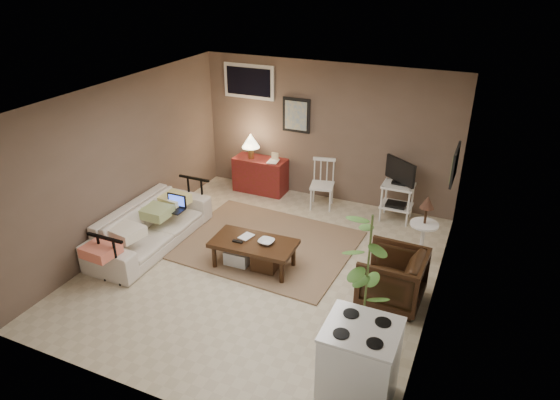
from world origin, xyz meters
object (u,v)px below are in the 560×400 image
at_px(coffee_table, 253,252).
at_px(sofa, 150,220).
at_px(red_console, 259,172).
at_px(armchair, 392,275).
at_px(stove, 359,365).
at_px(spindle_chair, 322,186).
at_px(tv_stand, 398,189).
at_px(side_table, 425,222).
at_px(potted_plant, 367,276).

bearing_deg(coffee_table, sofa, -177.76).
distance_m(red_console, armchair, 3.72).
relative_size(armchair, stove, 0.86).
relative_size(coffee_table, spindle_chair, 1.39).
bearing_deg(tv_stand, red_console, 177.65).
height_order(spindle_chair, tv_stand, tv_stand).
height_order(tv_stand, side_table, tv_stand).
xyz_separation_m(spindle_chair, armchair, (1.68, -2.14, -0.01)).
relative_size(coffee_table, stove, 1.31).
height_order(sofa, stove, stove).
relative_size(red_console, armchair, 1.43).
bearing_deg(tv_stand, stove, -83.16).
xyz_separation_m(armchair, potted_plant, (-0.13, -0.84, 0.48)).
relative_size(sofa, red_console, 1.92).
relative_size(red_console, tv_stand, 1.05).
height_order(tv_stand, armchair, tv_stand).
bearing_deg(stove, spindle_chair, 114.37).
xyz_separation_m(spindle_chair, potted_plant, (1.55, -2.99, 0.47)).
distance_m(red_console, stove, 4.97).
bearing_deg(coffee_table, tv_stand, 55.87).
bearing_deg(tv_stand, potted_plant, -84.66).
bearing_deg(armchair, coffee_table, -87.51).
bearing_deg(tv_stand, armchair, -79.38).
xyz_separation_m(coffee_table, spindle_chair, (0.23, 2.17, 0.15)).
bearing_deg(stove, side_table, 87.27).
bearing_deg(potted_plant, coffee_table, 155.26).
height_order(side_table, stove, side_table).
relative_size(spindle_chair, stove, 0.94).
relative_size(coffee_table, red_console, 1.07).
bearing_deg(sofa, red_console, -14.95).
bearing_deg(spindle_chair, red_console, 173.52).
xyz_separation_m(red_console, side_table, (3.13, -1.23, 0.26)).
distance_m(sofa, armchair, 3.58).
bearing_deg(side_table, armchair, -100.02).
height_order(red_console, tv_stand, red_console).
height_order(side_table, armchair, side_table).
relative_size(red_console, stove, 1.23).
distance_m(spindle_chair, side_table, 2.17).
bearing_deg(potted_plant, tv_stand, 95.34).
distance_m(spindle_chair, armchair, 2.72).
relative_size(sofa, stove, 2.36).
bearing_deg(sofa, coffee_table, -87.76).
xyz_separation_m(red_console, potted_plant, (2.81, -3.13, 0.48)).
distance_m(coffee_table, sofa, 1.68).
relative_size(red_console, spindle_chair, 1.30).
height_order(coffee_table, armchair, armchair).
distance_m(coffee_table, spindle_chair, 2.18).
height_order(tv_stand, potted_plant, potted_plant).
xyz_separation_m(sofa, armchair, (3.57, 0.09, -0.03)).
relative_size(sofa, armchair, 2.76).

